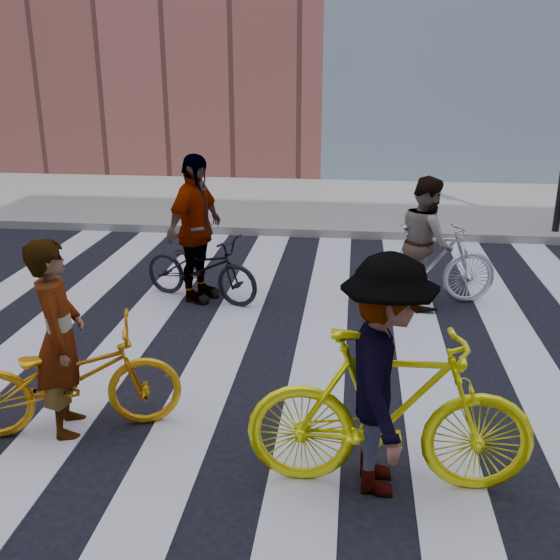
% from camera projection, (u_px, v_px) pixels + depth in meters
% --- Properties ---
extents(ground, '(100.00, 100.00, 0.00)m').
position_uv_depth(ground, '(268.00, 360.00, 6.99)').
color(ground, black).
rests_on(ground, ground).
extents(sidewalk_far, '(100.00, 5.00, 0.15)m').
position_uv_depth(sidewalk_far, '(314.00, 204.00, 14.01)').
color(sidewalk_far, gray).
rests_on(sidewalk_far, ground).
extents(zebra_crosswalk, '(8.25, 10.00, 0.01)m').
position_uv_depth(zebra_crosswalk, '(268.00, 360.00, 6.99)').
color(zebra_crosswalk, silver).
rests_on(zebra_crosswalk, ground).
extents(bike_yellow_left, '(1.97, 1.18, 0.98)m').
position_uv_depth(bike_yellow_left, '(70.00, 378.00, 5.56)').
color(bike_yellow_left, orange).
rests_on(bike_yellow_left, ground).
extents(bike_silver_mid, '(1.86, 0.85, 1.08)m').
position_uv_depth(bike_silver_mid, '(428.00, 265.00, 8.40)').
color(bike_silver_mid, silver).
rests_on(bike_silver_mid, ground).
extents(bike_yellow_right, '(2.11, 0.64, 1.26)m').
position_uv_depth(bike_yellow_right, '(390.00, 411.00, 4.77)').
color(bike_yellow_right, '#FEFE0E').
rests_on(bike_yellow_right, ground).
extents(bike_dark_rear, '(1.79, 1.12, 0.89)m').
position_uv_depth(bike_dark_rear, '(201.00, 268.00, 8.60)').
color(bike_dark_rear, black).
rests_on(bike_dark_rear, ground).
extents(rider_left, '(0.58, 0.72, 1.72)m').
position_uv_depth(rider_left, '(59.00, 338.00, 5.44)').
color(rider_left, slate).
rests_on(rider_left, ground).
extents(rider_mid, '(0.79, 0.93, 1.68)m').
position_uv_depth(rider_mid, '(426.00, 242.00, 8.31)').
color(rider_mid, slate).
rests_on(rider_mid, ground).
extents(rider_right, '(0.70, 1.19, 1.82)m').
position_uv_depth(rider_right, '(385.00, 377.00, 4.68)').
color(rider_right, slate).
rests_on(rider_right, ground).
extents(rider_rear, '(0.82, 1.22, 1.93)m').
position_uv_depth(rider_rear, '(195.00, 229.00, 8.43)').
color(rider_rear, slate).
rests_on(rider_rear, ground).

